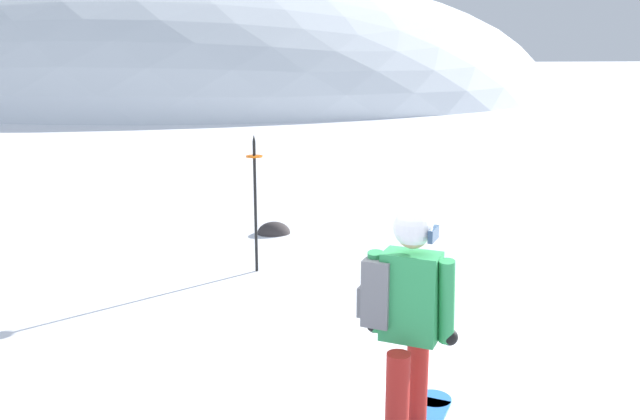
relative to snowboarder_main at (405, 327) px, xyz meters
name	(u,v)px	position (x,y,z in m)	size (l,w,h in m)	color
ridge_peak_main	(216,94)	(-0.44, 39.46, -0.92)	(40.54, 36.49, 14.66)	white
snowboarder_main	(405,327)	(0.00, 0.00, 0.00)	(1.13, 1.59, 1.71)	blue
piste_marker_near	(255,194)	(-0.66, 4.04, 0.05)	(0.20, 0.20, 1.69)	black
rock_dark	(274,233)	(-0.27, 5.76, -0.92)	(0.49, 0.42, 0.35)	#383333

